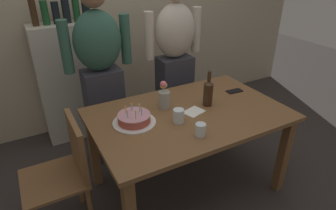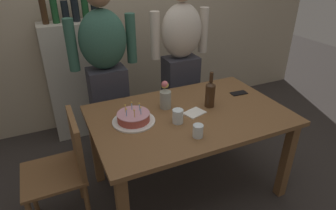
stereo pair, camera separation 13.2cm
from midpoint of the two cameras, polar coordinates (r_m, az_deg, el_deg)
The scene contains 14 objects.
ground_plane at distance 2.68m, azimuth 2.17°, elevation -15.49°, with size 10.00×10.00×0.00m, color #332D2B.
back_wall at distance 3.41m, azimuth -11.48°, elevation 18.28°, with size 5.20×0.10×2.60m, color tan.
dining_table at distance 2.28m, azimuth 2.45°, elevation -3.67°, with size 1.50×0.96×0.74m.
birthday_cake at distance 2.11m, azimuth -8.50°, elevation -2.81°, with size 0.31×0.31×0.14m.
water_glass_near at distance 1.95m, azimuth 4.50°, elevation -4.92°, with size 0.07×0.07×0.09m, color silver.
water_glass_far at distance 2.09m, azimuth 0.29°, elevation -2.19°, with size 0.08×0.08×0.10m, color silver.
wine_bottle at distance 2.31m, azimuth 6.33°, elevation 2.51°, with size 0.08×0.08×0.29m.
cell_phone at distance 2.63m, azimuth 11.60°, elevation 2.69°, with size 0.14×0.07×0.01m, color black.
napkin_stack at distance 2.24m, azimuth 3.44°, elevation -1.40°, with size 0.16×0.12×0.01m, color white.
flower_vase at distance 2.26m, azimuth -2.46°, elevation 1.68°, with size 0.09×0.09×0.22m.
person_man_bearded at distance 2.66m, azimuth -14.42°, elevation 5.76°, with size 0.61×0.27×1.66m.
person_woman_cardigan at distance 2.92m, azimuth 0.04°, elevation 8.59°, with size 0.61×0.27×1.66m.
dining_chair at distance 2.18m, azimuth -21.19°, elevation -11.75°, with size 0.42×0.42×0.87m.
shelf_cabinet at distance 3.25m, azimuth -19.46°, elevation 4.53°, with size 0.67×0.30×1.51m.
Camera 1 is at (-1.08, -1.63, 1.84)m, focal length 30.85 mm.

